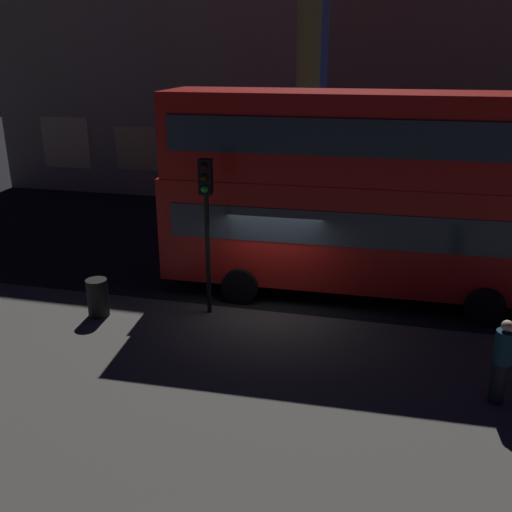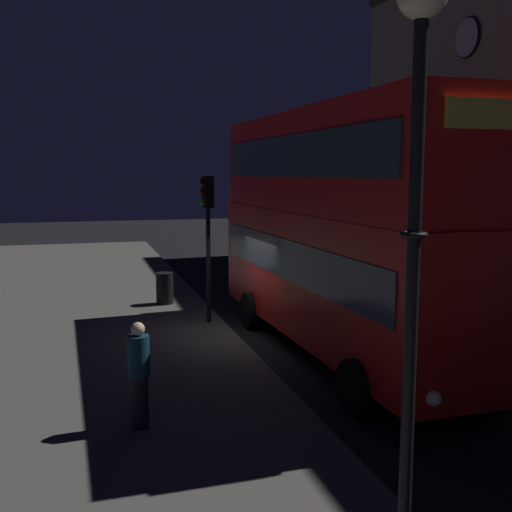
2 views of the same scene
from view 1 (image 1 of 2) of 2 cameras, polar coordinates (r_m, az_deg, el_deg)
The scene contains 8 objects.
ground_plane at distance 15.39m, azimuth 1.65°, elevation -5.21°, with size 80.00×80.00×0.00m, color black.
sidewalk_slab at distance 10.82m, azimuth -4.75°, elevation -16.81°, with size 44.00×9.91×0.12m, color #4C4944.
building_with_clock at distance 30.76m, azimuth -9.02°, elevation 21.23°, with size 14.56×7.87×14.80m.
building_plain_facade at distance 28.83m, azimuth 23.70°, elevation 20.21°, with size 14.47×7.52×14.97m.
double_decker_bus at distance 15.49m, azimuth 9.71°, elevation 6.81°, with size 10.45×2.96×5.57m.
traffic_light_near_kerb at distance 13.90m, azimuth -5.02°, elevation 5.10°, with size 0.35×0.38×4.00m.
pedestrian at distance 11.82m, azimuth 23.43°, elevation -9.64°, with size 0.35×0.35×1.74m.
litter_bin at distance 15.03m, azimuth -15.60°, elevation -4.05°, with size 0.53×0.53×0.98m, color black.
Camera 1 is at (2.90, -13.65, 6.50)m, focal length 39.86 mm.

